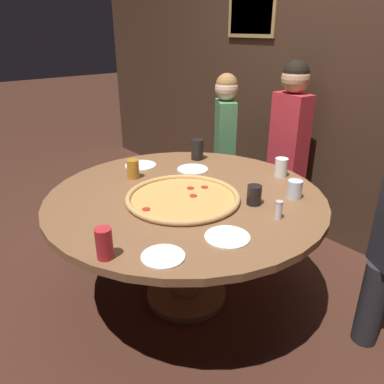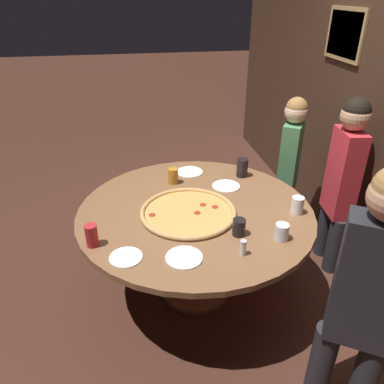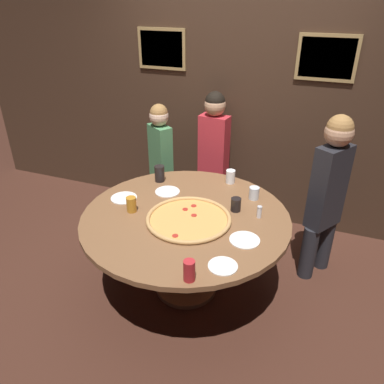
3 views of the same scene
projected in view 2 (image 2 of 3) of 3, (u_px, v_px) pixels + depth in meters
name	position (u px, v px, depth m)	size (l,w,h in m)	color
ground_plane	(195.00, 290.00, 2.93)	(24.00, 24.00, 0.00)	#422319
dining_table	(195.00, 224.00, 2.63)	(1.62, 1.62, 0.74)	brown
giant_pizza	(188.00, 212.00, 2.51)	(0.65, 0.65, 0.03)	#E0994C
drink_cup_far_right	(92.00, 236.00, 2.18)	(0.07, 0.07, 0.14)	#B22328
drink_cup_near_left	(282.00, 232.00, 2.24)	(0.08, 0.08, 0.11)	silver
drink_cup_by_shaker	(297.00, 205.00, 2.50)	(0.08, 0.08, 0.12)	white
drink_cup_far_left	(173.00, 176.00, 2.89)	(0.08, 0.08, 0.12)	#BC7A23
drink_cup_near_right	(242.00, 168.00, 2.99)	(0.09, 0.09, 0.15)	black
drink_cup_centre_back	(239.00, 227.00, 2.28)	(0.08, 0.08, 0.11)	black
white_plate_near_front	(126.00, 257.00, 2.11)	(0.19, 0.19, 0.01)	white
white_plate_beside_cup	(190.00, 172.00, 3.08)	(0.22, 0.22, 0.01)	white
white_plate_right_side	(184.00, 257.00, 2.11)	(0.21, 0.21, 0.01)	white
white_plate_left_side	(226.00, 186.00, 2.86)	(0.21, 0.21, 0.01)	white
condiment_shaker	(243.00, 248.00, 2.11)	(0.04, 0.04, 0.10)	silver
diner_far_right	(290.00, 160.00, 3.31)	(0.33, 0.28, 1.30)	#232328
diner_side_left	(367.00, 289.00, 1.76)	(0.31, 0.38, 1.47)	#232328
diner_far_left	(343.00, 177.00, 2.86)	(0.37, 0.21, 1.42)	#232328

